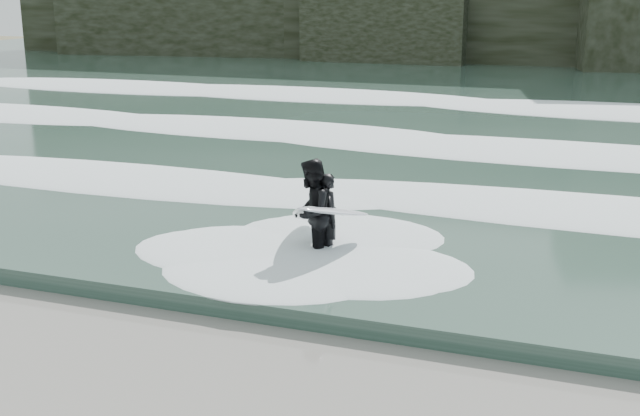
# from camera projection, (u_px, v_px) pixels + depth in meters

# --- Properties ---
(ground) EXTENTS (120.00, 120.00, 0.00)m
(ground) POSITION_uv_depth(u_px,v_px,m) (82.00, 416.00, 8.99)
(ground) COLOR olive
(ground) RESTS_ON ground
(sea) EXTENTS (90.00, 52.00, 0.30)m
(sea) POSITION_uv_depth(u_px,v_px,m) (484.00, 94.00, 35.24)
(sea) COLOR #304A3E
(sea) RESTS_ON ground
(foam_near) EXTENTS (60.00, 3.20, 0.20)m
(foam_near) POSITION_uv_depth(u_px,v_px,m) (338.00, 194.00, 17.04)
(foam_near) COLOR white
(foam_near) RESTS_ON sea
(foam_mid) EXTENTS (60.00, 4.00, 0.24)m
(foam_mid) POSITION_uv_depth(u_px,v_px,m) (415.00, 138.00, 23.39)
(foam_mid) COLOR white
(foam_mid) RESTS_ON sea
(foam_far) EXTENTS (60.00, 4.80, 0.30)m
(foam_far) POSITION_uv_depth(u_px,v_px,m) (468.00, 98.00, 31.54)
(foam_far) COLOR white
(foam_far) RESTS_ON sea
(surfer_left) EXTENTS (1.31, 2.02, 1.59)m
(surfer_left) POSITION_uv_depth(u_px,v_px,m) (323.00, 217.00, 13.91)
(surfer_left) COLOR black
(surfer_left) RESTS_ON ground
(surfer_right) EXTENTS (1.34, 1.94, 1.87)m
(surfer_right) POSITION_uv_depth(u_px,v_px,m) (313.00, 213.00, 13.65)
(surfer_right) COLOR black
(surfer_right) RESTS_ON ground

